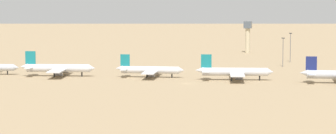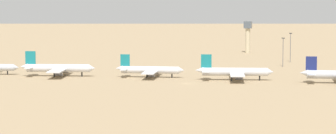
# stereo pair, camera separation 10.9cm
# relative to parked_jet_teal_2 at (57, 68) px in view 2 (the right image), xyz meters

# --- Properties ---
(ground) EXTENTS (4000.00, 4000.00, 0.00)m
(ground) POSITION_rel_parked_jet_teal_2_xyz_m (68.65, -13.66, -4.07)
(ground) COLOR #9E8460
(parked_jet_teal_2) EXTENTS (37.50, 31.98, 12.42)m
(parked_jet_teal_2) POSITION_rel_parked_jet_teal_2_xyz_m (0.00, 0.00, 0.00)
(parked_jet_teal_2) COLOR silver
(parked_jet_teal_2) RESTS_ON ground
(parked_jet_teal_3) EXTENTS (33.95, 28.73, 11.21)m
(parked_jet_teal_3) POSITION_rel_parked_jet_teal_2_xyz_m (45.49, 6.19, -0.40)
(parked_jet_teal_3) COLOR silver
(parked_jet_teal_3) RESTS_ON ground
(parked_jet_teal_4) EXTENTS (36.86, 31.44, 12.21)m
(parked_jet_teal_4) POSITION_rel_parked_jet_teal_2_xyz_m (87.32, 4.41, -0.07)
(parked_jet_teal_4) COLOR silver
(parked_jet_teal_4) RESTS_ON ground
(control_tower) EXTENTS (5.20, 5.20, 21.83)m
(control_tower) POSITION_rel_parked_jet_teal_2_xyz_m (72.02, 166.10, 9.10)
(control_tower) COLOR #C6B793
(control_tower) RESTS_ON ground
(light_pole_west) EXTENTS (1.80, 0.50, 16.37)m
(light_pole_west) POSITION_rel_parked_jet_teal_2_xyz_m (104.17, 73.64, 5.34)
(light_pole_west) COLOR #59595E
(light_pole_west) RESTS_ON ground
(light_pole_mid) EXTENTS (1.80, 0.50, 17.51)m
(light_pole_mid) POSITION_rel_parked_jet_teal_2_xyz_m (105.96, 103.00, 5.92)
(light_pole_mid) COLOR #59595E
(light_pole_mid) RESTS_ON ground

